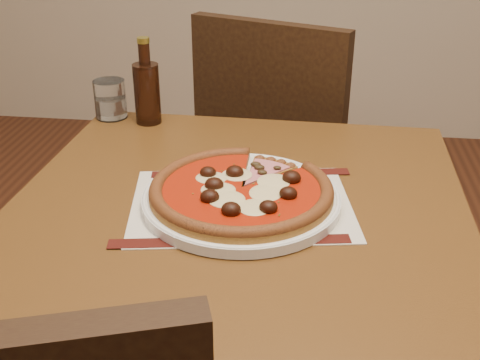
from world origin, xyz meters
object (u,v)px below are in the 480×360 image
object	(u,v)px
plate	(241,199)
water_glass	(110,99)
pizza	(241,189)
bottle	(147,90)
chair_far	(283,151)
table	(239,248)

from	to	relation	value
plate	water_glass	world-z (taller)	water_glass
pizza	water_glass	bearing A→B (deg)	133.09
plate	pizza	world-z (taller)	pizza
bottle	chair_far	bearing A→B (deg)	50.10
chair_far	pizza	world-z (taller)	chair_far
table	chair_far	xyz separation A→B (m)	(0.04, 0.70, -0.11)
table	pizza	bearing A→B (deg)	-67.90
water_glass	table	bearing A→B (deg)	-46.18
chair_far	water_glass	distance (m)	0.58
table	bottle	xyz separation A→B (m)	(-0.26, 0.35, 0.18)
chair_far	water_glass	bearing A→B (deg)	62.26
chair_far	pizza	xyz separation A→B (m)	(-0.03, -0.72, 0.25)
plate	bottle	bearing A→B (deg)	125.92
table	water_glass	world-z (taller)	water_glass
pizza	water_glass	distance (m)	0.53
bottle	water_glass	bearing A→B (deg)	168.42
table	water_glass	xyz separation A→B (m)	(-0.35, 0.37, 0.15)
pizza	bottle	distance (m)	0.45
plate	bottle	distance (m)	0.45
pizza	water_glass	world-z (taller)	water_glass
chair_far	plate	size ratio (longest dim) A/B	2.72
chair_far	table	bearing A→B (deg)	108.59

